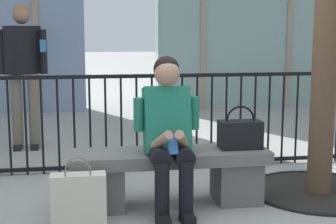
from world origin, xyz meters
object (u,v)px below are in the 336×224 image
stone_bench (170,172)px  bystander_at_railing (24,65)px  seated_person_with_phone (168,129)px  handbag_on_bench (240,134)px  shopping_bag (79,199)px

stone_bench → bystander_at_railing: (-1.37, 2.26, 0.73)m
seated_person_with_phone → bystander_at_railing: size_ratio=0.71×
handbag_on_bench → shopping_bag: (-1.31, -0.34, -0.37)m
bystander_at_railing → shopping_bag: bearing=-76.3°
handbag_on_bench → shopping_bag: handbag_on_bench is taller
seated_person_with_phone → handbag_on_bench: seated_person_with_phone is taller
seated_person_with_phone → shopping_bag: bearing=-162.2°
shopping_bag → bystander_at_railing: 2.80m
shopping_bag → bystander_at_railing: size_ratio=0.30×
stone_bench → bystander_at_railing: size_ratio=0.94×
stone_bench → shopping_bag: 0.81m
shopping_bag → seated_person_with_phone: bearing=17.8°
shopping_bag → bystander_at_railing: (-0.64, 2.61, 0.80)m
stone_bench → seated_person_with_phone: seated_person_with_phone is taller
handbag_on_bench → seated_person_with_phone: bearing=-169.1°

